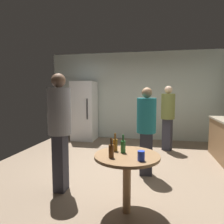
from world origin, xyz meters
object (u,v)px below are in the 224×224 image
(foreground_table, at_px, (127,163))
(beer_bottle_brown, at_px, (111,151))
(refrigerator, at_px, (84,111))
(beer_bottle_amber, at_px, (115,145))
(person_in_olive_shirt, at_px, (168,113))
(person_in_teal_shirt, at_px, (146,125))
(plastic_cup_blue, at_px, (141,156))
(beer_bottle_green, at_px, (123,146))
(person_in_gray_shirt, at_px, (60,123))

(foreground_table, bearing_deg, beer_bottle_brown, -138.72)
(refrigerator, distance_m, beer_bottle_amber, 3.86)
(person_in_olive_shirt, xyz_separation_m, person_in_teal_shirt, (-0.47, -1.71, -0.04))
(refrigerator, xyz_separation_m, beer_bottle_amber, (1.64, -3.49, -0.08))
(plastic_cup_blue, height_order, person_in_olive_shirt, person_in_olive_shirt)
(plastic_cup_blue, xyz_separation_m, person_in_teal_shirt, (0.00, 1.41, 0.12))
(refrigerator, bearing_deg, foreground_table, -63.45)
(beer_bottle_brown, distance_m, person_in_teal_shirt, 1.42)
(person_in_olive_shirt, bearing_deg, foreground_table, 11.97)
(foreground_table, height_order, beer_bottle_green, beer_bottle_green)
(beer_bottle_brown, relative_size, person_in_gray_shirt, 0.13)
(foreground_table, xyz_separation_m, person_in_olive_shirt, (0.65, 2.93, 0.32))
(beer_bottle_brown, xyz_separation_m, person_in_olive_shirt, (0.82, 3.07, 0.14))
(plastic_cup_blue, distance_m, person_in_gray_shirt, 1.37)
(person_in_gray_shirt, relative_size, person_in_olive_shirt, 1.08)
(beer_bottle_green, height_order, plastic_cup_blue, beer_bottle_green)
(beer_bottle_brown, distance_m, person_in_gray_shirt, 1.05)
(foreground_table, height_order, beer_bottle_brown, beer_bottle_brown)
(beer_bottle_brown, height_order, person_in_gray_shirt, person_in_gray_shirt)
(refrigerator, bearing_deg, plastic_cup_blue, -62.38)
(beer_bottle_amber, xyz_separation_m, beer_bottle_green, (0.11, -0.06, 0.00))
(refrigerator, height_order, person_in_teal_shirt, refrigerator)
(person_in_teal_shirt, bearing_deg, beer_bottle_green, -16.17)
(refrigerator, bearing_deg, person_in_teal_shirt, -50.25)
(refrigerator, height_order, person_in_olive_shirt, refrigerator)
(refrigerator, relative_size, foreground_table, 2.25)
(beer_bottle_amber, height_order, person_in_teal_shirt, person_in_teal_shirt)
(person_in_gray_shirt, bearing_deg, beer_bottle_green, -17.48)
(person_in_olive_shirt, distance_m, person_in_teal_shirt, 1.77)
(plastic_cup_blue, relative_size, person_in_olive_shirt, 0.07)
(plastic_cup_blue, xyz_separation_m, person_in_gray_shirt, (-1.23, 0.55, 0.24))
(person_in_olive_shirt, bearing_deg, beer_bottle_brown, 9.64)
(beer_bottle_amber, height_order, plastic_cup_blue, beer_bottle_amber)
(beer_bottle_brown, distance_m, beer_bottle_green, 0.24)
(person_in_olive_shirt, relative_size, person_in_teal_shirt, 1.04)
(person_in_olive_shirt, bearing_deg, refrigerator, -81.05)
(beer_bottle_green, distance_m, person_in_teal_shirt, 1.19)
(beer_bottle_green, height_order, person_in_gray_shirt, person_in_gray_shirt)
(refrigerator, relative_size, plastic_cup_blue, 16.36)
(beer_bottle_brown, xyz_separation_m, person_in_gray_shirt, (-0.89, 0.51, 0.21))
(foreground_table, height_order, person_in_teal_shirt, person_in_teal_shirt)
(foreground_table, bearing_deg, refrigerator, 116.55)
(refrigerator, xyz_separation_m, person_in_gray_shirt, (0.76, -3.25, 0.13))
(person_in_gray_shirt, xyz_separation_m, person_in_teal_shirt, (1.24, 0.86, -0.12))
(foreground_table, height_order, plastic_cup_blue, plastic_cup_blue)
(refrigerator, xyz_separation_m, person_in_olive_shirt, (2.46, -0.69, 0.05))
(beer_bottle_brown, xyz_separation_m, person_in_teal_shirt, (0.35, 1.37, 0.09))
(foreground_table, height_order, person_in_olive_shirt, person_in_olive_shirt)
(plastic_cup_blue, height_order, person_in_gray_shirt, person_in_gray_shirt)
(plastic_cup_blue, distance_m, person_in_olive_shirt, 3.15)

